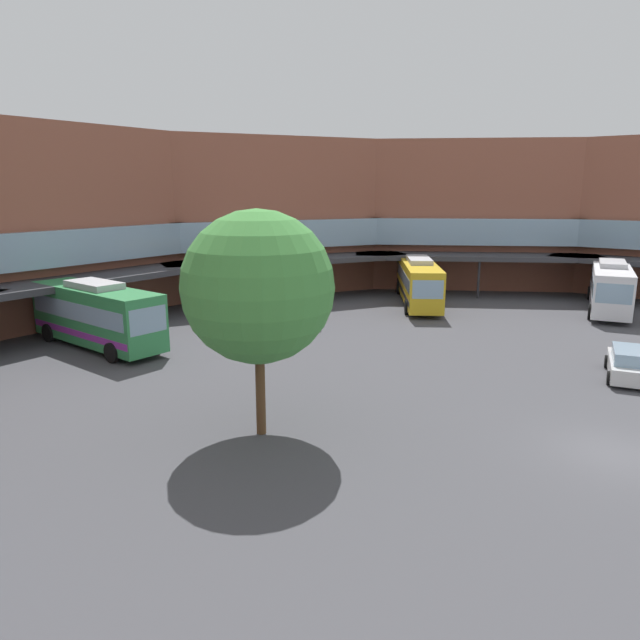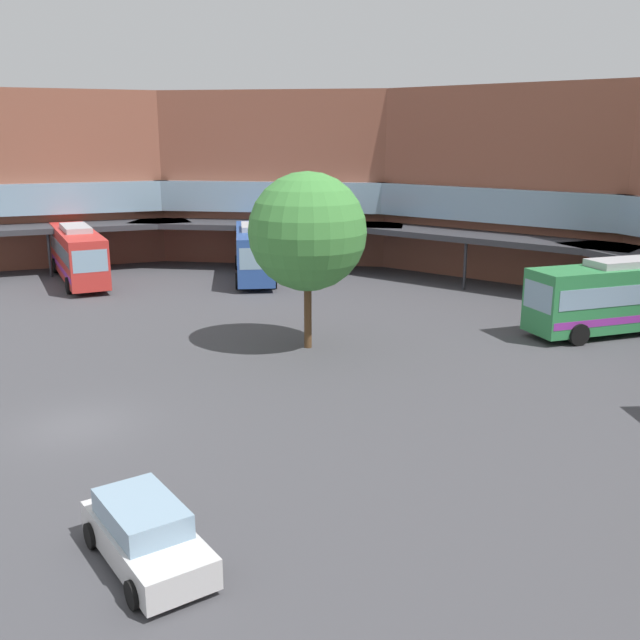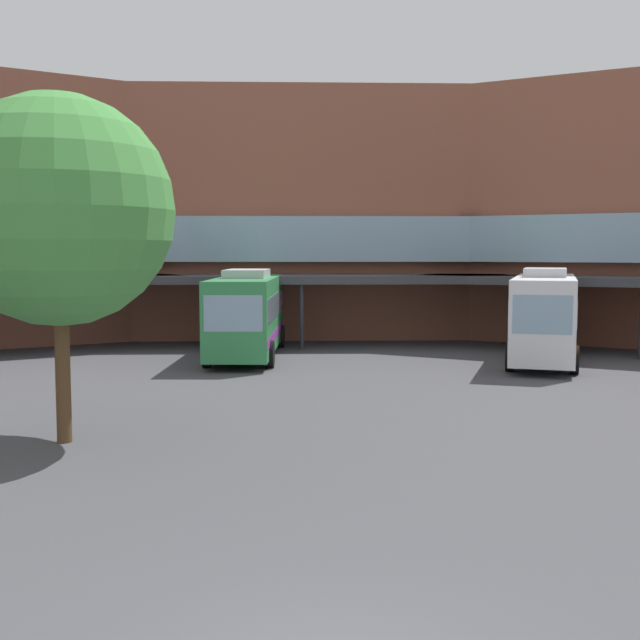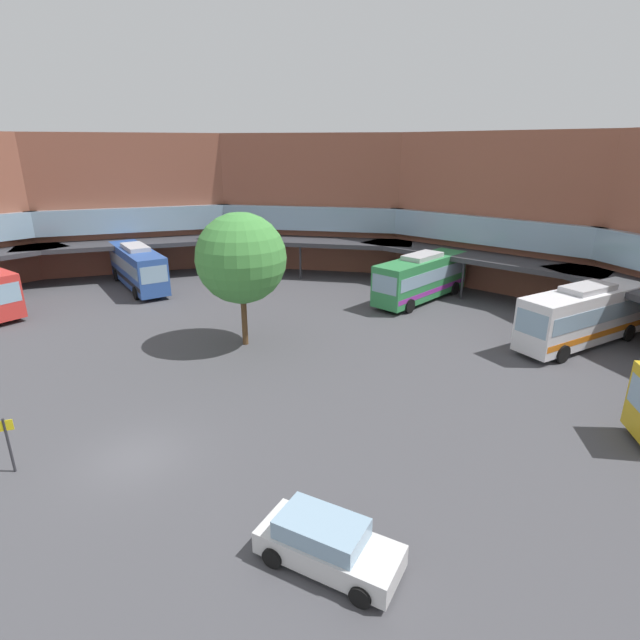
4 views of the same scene
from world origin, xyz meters
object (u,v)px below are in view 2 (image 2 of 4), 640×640
Objects in this scene: bus_4 at (620,296)px; parked_car at (146,534)px; plaza_tree at (307,232)px; bus_1 at (78,253)px; bus_5 at (254,251)px.

parked_car is at bearing 27.32° from bus_4.
bus_4 is 16.63m from plaza_tree.
parked_car is at bearing -5.20° from bus_1.
bus_4 is 2.17× the size of parked_car.
bus_1 is at bearing -41.94° from bus_4.
plaza_tree reaches higher than bus_1.
bus_1 reaches higher than bus_4.
bus_1 is at bearing -156.75° from plaza_tree.
bus_5 is at bearing -54.96° from bus_4.
bus_4 is at bearing 101.93° from parked_car.
parked_car is (36.45, -1.10, -1.24)m from bus_1.
bus_4 is at bearing 41.87° from bus_1.
plaza_tree is at bearing 134.05° from parked_car.
bus_1 is 2.51× the size of parked_car.
bus_1 is at bearing -92.00° from bus_5.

